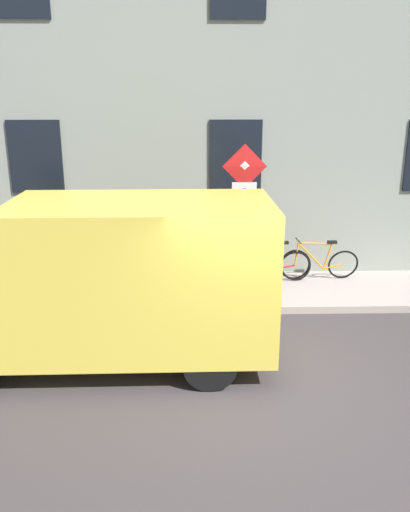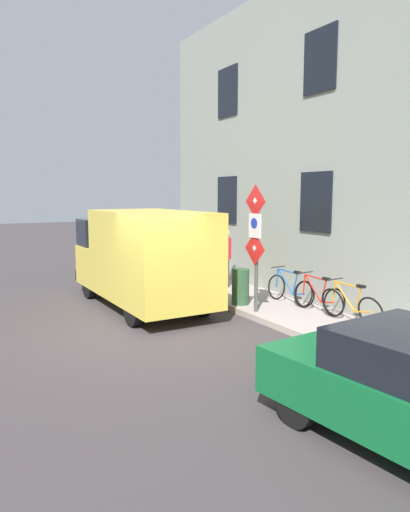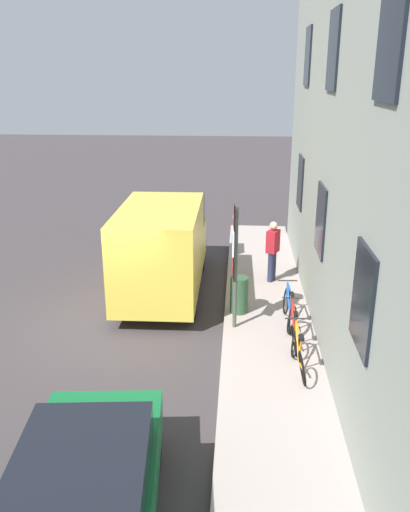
% 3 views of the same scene
% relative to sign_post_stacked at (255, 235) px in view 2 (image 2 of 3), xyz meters
% --- Properties ---
extents(ground_plane, '(80.00, 80.00, 0.00)m').
position_rel_sign_post_stacked_xyz_m(ground_plane, '(-2.80, 0.01, -1.97)').
color(ground_plane, '#3E3739').
extents(sidewalk_slab, '(2.07, 17.15, 0.14)m').
position_rel_sign_post_stacked_xyz_m(sidewalk_slab, '(0.83, 0.01, -1.90)').
color(sidewalk_slab, '#A89993').
rests_on(sidewalk_slab, ground_plane).
extents(building_facade, '(0.75, 15.15, 8.48)m').
position_rel_sign_post_stacked_xyz_m(building_facade, '(2.22, 0.01, 2.27)').
color(building_facade, gray).
rests_on(building_facade, ground_plane).
extents(sign_post_stacked, '(0.15, 0.56, 2.87)m').
position_rel_sign_post_stacked_xyz_m(sign_post_stacked, '(0.00, 0.00, 0.00)').
color(sign_post_stacked, '#474C47').
rests_on(sign_post_stacked, sidewalk_slab).
extents(delivery_van, '(2.05, 5.35, 2.50)m').
position_rel_sign_post_stacked_xyz_m(delivery_van, '(-1.90, 2.27, -0.63)').
color(delivery_van, '#E2C745').
rests_on(delivery_van, ground_plane).
extents(bicycle_orange, '(0.46, 1.71, 0.89)m').
position_rel_sign_post_stacked_xyz_m(bicycle_orange, '(1.32, -1.76, -1.46)').
color(bicycle_orange, black).
rests_on(bicycle_orange, sidewalk_slab).
extents(bicycle_red, '(0.46, 1.71, 0.89)m').
position_rel_sign_post_stacked_xyz_m(bicycle_red, '(1.32, -0.74, -1.46)').
color(bicycle_red, black).
rests_on(bicycle_red, sidewalk_slab).
extents(bicycle_blue, '(0.46, 1.71, 0.89)m').
position_rel_sign_post_stacked_xyz_m(bicycle_blue, '(1.32, 0.29, -1.46)').
color(bicycle_blue, black).
rests_on(bicycle_blue, sidewalk_slab).
extents(pedestrian, '(0.41, 0.47, 1.72)m').
position_rel_sign_post_stacked_xyz_m(pedestrian, '(1.05, 2.95, -0.90)').
color(pedestrian, '#262B47').
rests_on(pedestrian, sidewalk_slab).
extents(litter_bin, '(0.44, 0.44, 0.90)m').
position_rel_sign_post_stacked_xyz_m(litter_bin, '(0.15, 0.81, -1.38)').
color(litter_bin, '#2D5133').
rests_on(litter_bin, sidewalk_slab).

